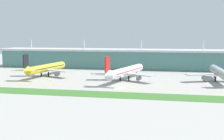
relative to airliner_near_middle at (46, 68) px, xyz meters
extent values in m
plane|color=#A8A59E|center=(67.03, -42.05, -6.45)|extent=(600.00, 600.00, 0.00)
cube|color=slate|center=(67.03, 70.47, 1.99)|extent=(280.00, 28.00, 16.87)
cube|color=silver|center=(67.03, 70.47, 11.32)|extent=(288.00, 34.00, 1.80)
cylinder|color=silver|center=(-44.97, 64.87, 16.72)|extent=(0.90, 0.90, 9.00)
cylinder|color=silver|center=(11.03, 64.87, 16.72)|extent=(0.90, 0.90, 9.00)
cylinder|color=silver|center=(67.03, 64.87, 16.72)|extent=(0.90, 0.90, 9.00)
cylinder|color=silver|center=(123.03, 64.87, 16.72)|extent=(0.90, 0.90, 9.00)
cylinder|color=yellow|center=(0.13, 1.52, 0.05)|extent=(10.23, 54.38, 5.80)
cone|color=yellow|center=(2.52, 30.47, 0.05)|extent=(5.82, 4.44, 5.51)
cone|color=yellow|center=(-2.35, -28.42, 1.25)|extent=(5.46, 7.01, 5.72)
cube|color=black|center=(-2.26, -27.43, 7.70)|extent=(1.22, 6.44, 9.50)
cube|color=yellow|center=(-7.79, -27.47, 1.05)|extent=(10.23, 4.01, 0.36)
cube|color=yellow|center=(3.18, -28.38, 1.05)|extent=(10.23, 4.01, 0.36)
cube|color=#B7BABF|center=(-12.20, -1.90, -1.25)|extent=(24.94, 13.62, 0.70)
cylinder|color=gray|center=(-10.88, -0.56, -4.05)|extent=(3.56, 4.75, 3.20)
cube|color=#B7BABF|center=(11.72, -3.88, -1.25)|extent=(24.49, 16.86, 0.70)
cylinder|color=gray|center=(10.64, -2.34, -4.05)|extent=(3.56, 4.75, 3.20)
cylinder|color=black|center=(1.79, 21.74, -4.65)|extent=(0.70, 0.70, 3.60)
cylinder|color=black|center=(-3.31, -1.21, -4.65)|extent=(1.10, 1.10, 3.60)
cylinder|color=black|center=(3.07, -1.73, -4.65)|extent=(1.10, 1.10, 3.60)
cube|color=black|center=(0.13, 1.52, 0.45)|extent=(9.83, 49.00, 0.60)
cylinder|color=white|center=(65.30, -7.93, 0.05)|extent=(17.38, 60.27, 5.80)
cone|color=white|center=(71.53, 23.61, 0.05)|extent=(6.18, 4.99, 5.51)
cone|color=white|center=(58.88, -40.45, 1.25)|extent=(6.12, 7.46, 5.72)
cube|color=red|center=(59.07, -39.47, 7.70)|extent=(1.93, 6.41, 9.50)
cube|color=white|center=(53.58, -38.89, 1.05)|extent=(10.43, 5.08, 0.36)
cube|color=white|center=(64.37, -41.02, 1.05)|extent=(10.43, 5.08, 0.36)
cube|color=#B7BABF|center=(52.67, -9.95, -1.25)|extent=(24.85, 11.19, 0.70)
cylinder|color=gray|center=(54.13, -8.76, -4.05)|extent=(4.01, 5.03, 3.20)
cube|color=#B7BABF|center=(76.22, -14.60, -1.25)|extent=(23.81, 18.82, 0.70)
cylinder|color=gray|center=(75.32, -12.95, -4.05)|extent=(4.01, 5.03, 3.20)
cylinder|color=black|center=(69.68, 14.25, -4.65)|extent=(0.70, 0.70, 3.60)
cylinder|color=black|center=(61.58, -10.25, -4.65)|extent=(1.10, 1.10, 3.60)
cylinder|color=black|center=(67.86, -11.49, -4.65)|extent=(1.10, 1.10, 3.60)
cube|color=red|center=(65.30, -7.93, 0.45)|extent=(16.25, 54.37, 0.60)
cylinder|color=#ADB2BC|center=(129.97, 0.94, 0.05)|extent=(9.37, 52.31, 5.80)
cone|color=#ADB2BC|center=(128.04, 28.89, 0.05)|extent=(5.77, 4.37, 5.51)
cube|color=#ADB2BC|center=(126.45, -27.89, 1.05)|extent=(10.20, 3.88, 0.36)
cube|color=#B7BABF|center=(118.30, -4.30, -1.25)|extent=(24.56, 16.61, 0.70)
cylinder|color=gray|center=(119.40, -2.78, -4.05)|extent=(3.50, 4.71, 3.20)
cylinder|color=black|center=(128.63, 20.41, -4.65)|extent=(0.70, 0.70, 3.60)
cylinder|color=black|center=(126.98, -2.27, -4.65)|extent=(1.10, 1.10, 3.60)
cube|color=orange|center=(129.97, 0.94, 0.45)|extent=(9.05, 47.13, 0.60)
cube|color=yellow|center=(-3.97, -41.45, -6.43)|extent=(28.00, 0.70, 0.04)
cube|color=yellow|center=(30.03, -41.45, -6.43)|extent=(28.00, 0.70, 0.04)
cube|color=yellow|center=(64.03, -41.45, -6.43)|extent=(28.00, 0.70, 0.04)
cube|color=yellow|center=(98.03, -41.45, -6.43)|extent=(28.00, 0.70, 0.04)
cube|color=#3D702D|center=(67.03, -63.85, -6.40)|extent=(300.00, 18.00, 0.10)
cone|color=orange|center=(14.45, -24.18, -6.10)|extent=(0.56, 0.56, 0.70)
cone|color=orange|center=(-1.39, -27.58, -6.10)|extent=(0.56, 0.56, 0.70)
camera|label=1|loc=(102.98, -224.51, 25.37)|focal=49.69mm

